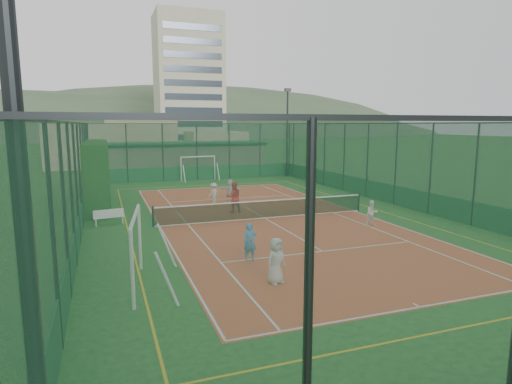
# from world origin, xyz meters

# --- Properties ---
(ground) EXTENTS (300.00, 300.00, 0.00)m
(ground) POSITION_xyz_m (0.00, 0.00, 0.00)
(ground) COLOR #1A4C1A
(ground) RESTS_ON ground
(court_slab) EXTENTS (11.17, 23.97, 0.01)m
(court_slab) POSITION_xyz_m (0.00, 0.00, 0.01)
(court_slab) COLOR #C2462B
(court_slab) RESTS_ON ground
(tennis_net) EXTENTS (11.67, 0.12, 1.06)m
(tennis_net) POSITION_xyz_m (0.00, 0.00, 0.53)
(tennis_net) COLOR black
(tennis_net) RESTS_ON ground
(perimeter_fence) EXTENTS (18.12, 34.12, 5.00)m
(perimeter_fence) POSITION_xyz_m (0.00, 0.00, 2.50)
(perimeter_fence) COLOR #103221
(perimeter_fence) RESTS_ON ground
(floodlight_sw) EXTENTS (0.60, 0.26, 8.25)m
(floodlight_sw) POSITION_xyz_m (-8.60, -16.60, 4.12)
(floodlight_sw) COLOR black
(floodlight_sw) RESTS_ON ground
(floodlight_ne) EXTENTS (0.60, 0.26, 8.25)m
(floodlight_ne) POSITION_xyz_m (8.60, 16.60, 4.12)
(floodlight_ne) COLOR black
(floodlight_ne) RESTS_ON ground
(clubhouse) EXTENTS (15.20, 7.20, 3.15)m
(clubhouse) POSITION_xyz_m (0.00, 22.00, 1.57)
(clubhouse) COLOR tan
(clubhouse) RESTS_ON ground
(apartment_tower) EXTENTS (15.00, 12.00, 30.00)m
(apartment_tower) POSITION_xyz_m (12.00, 82.00, 15.00)
(apartment_tower) COLOR beige
(apartment_tower) RESTS_ON ground
(distant_hills) EXTENTS (200.00, 60.00, 24.00)m
(distant_hills) POSITION_xyz_m (0.00, 150.00, 0.00)
(distant_hills) COLOR #384C33
(distant_hills) RESTS_ON ground
(hedge_left) EXTENTS (1.34, 8.90, 3.89)m
(hedge_left) POSITION_xyz_m (-8.30, 7.05, 1.95)
(hedge_left) COLOR black
(hedge_left) RESTS_ON ground
(white_bench) EXTENTS (1.51, 0.66, 0.82)m
(white_bench) POSITION_xyz_m (-7.80, 1.25, 0.41)
(white_bench) COLOR white
(white_bench) RESTS_ON ground
(futsal_goal_near) EXTENTS (3.55, 1.47, 2.23)m
(futsal_goal_near) POSITION_xyz_m (-7.11, -7.74, 1.11)
(futsal_goal_near) COLOR white
(futsal_goal_near) RESTS_ON ground
(futsal_goal_far) EXTENTS (3.34, 1.37, 2.09)m
(futsal_goal_far) POSITION_xyz_m (0.01, 16.61, 1.05)
(futsal_goal_far) COLOR white
(futsal_goal_far) RESTS_ON ground
(child_near_left) EXTENTS (0.83, 0.68, 1.46)m
(child_near_left) POSITION_xyz_m (-3.01, -8.90, 0.74)
(child_near_left) COLOR silver
(child_near_left) RESTS_ON court_slab
(child_near_mid) EXTENTS (0.53, 0.36, 1.40)m
(child_near_mid) POSITION_xyz_m (-3.05, -6.51, 0.71)
(child_near_mid) COLOR #4382BF
(child_near_mid) RESTS_ON court_slab
(child_near_right) EXTENTS (0.63, 0.51, 1.24)m
(child_near_right) POSITION_xyz_m (4.39, -3.30, 0.63)
(child_near_right) COLOR white
(child_near_right) RESTS_ON court_slab
(child_far_left) EXTENTS (0.94, 0.81, 1.27)m
(child_far_left) POSITION_xyz_m (-1.42, 5.32, 0.64)
(child_far_left) COLOR silver
(child_far_left) RESTS_ON court_slab
(child_far_right) EXTENTS (0.89, 0.48, 1.45)m
(child_far_right) POSITION_xyz_m (4.88, 4.32, 0.73)
(child_far_right) COLOR white
(child_far_right) RESTS_ON court_slab
(child_far_back) EXTENTS (1.36, 0.68, 1.40)m
(child_far_back) POSITION_xyz_m (-0.21, 5.77, 0.71)
(child_far_back) COLOR silver
(child_far_back) RESTS_ON court_slab
(coach) EXTENTS (0.94, 0.78, 1.75)m
(coach) POSITION_xyz_m (-1.11, 1.94, 0.88)
(coach) COLOR red
(coach) RESTS_ON court_slab
(tennis_balls) EXTENTS (5.40, 1.59, 0.07)m
(tennis_balls) POSITION_xyz_m (0.28, 1.10, 0.04)
(tennis_balls) COLOR #CCE033
(tennis_balls) RESTS_ON court_slab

